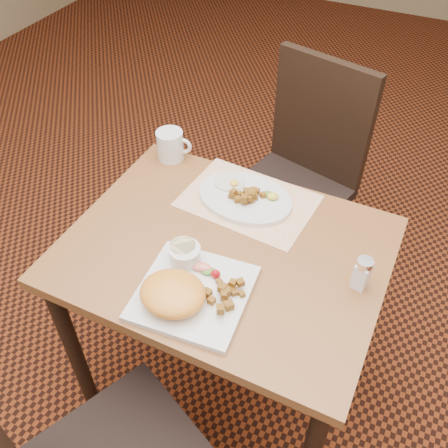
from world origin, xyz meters
TOP-DOWN VIEW (x-y plane):
  - ground at (0.00, 0.00)m, footprint 8.00×8.00m
  - table at (0.00, 0.00)m, footprint 0.90×0.70m
  - chair_far at (0.00, 0.71)m, footprint 0.51×0.52m
  - placemat at (-0.02, 0.21)m, footprint 0.42×0.31m
  - plate_square at (0.00, -0.19)m, footprint 0.30×0.30m
  - plate_oval at (-0.03, 0.21)m, footprint 0.32×0.25m
  - hollandaise_mound at (-0.03, -0.24)m, footprint 0.18×0.15m
  - ramekin at (-0.07, -0.10)m, footprint 0.09×0.09m
  - garnish_sq at (-0.00, -0.12)m, footprint 0.10×0.04m
  - fried_egg at (-0.10, 0.25)m, footprint 0.10×0.10m
  - garnish_ov at (0.05, 0.24)m, footprint 0.06×0.04m
  - salt_shaker at (0.38, 0.03)m, footprint 0.05×0.05m
  - coffee_mug at (-0.35, 0.31)m, footprint 0.12×0.09m
  - home_fries_sq at (0.08, -0.17)m, footprint 0.10×0.13m
  - home_fries_ov at (-0.02, 0.20)m, footprint 0.11×0.09m

SIDE VIEW (x-z plane):
  - ground at x=0.00m, z-range 0.00..0.00m
  - chair_far at x=0.00m, z-range 0.05..1.02m
  - table at x=0.00m, z-range 0.27..1.02m
  - placemat at x=-0.02m, z-range 0.75..0.75m
  - plate_square at x=0.00m, z-range 0.75..0.77m
  - plate_oval at x=-0.03m, z-range 0.75..0.77m
  - fried_egg at x=-0.10m, z-range 0.76..0.78m
  - garnish_sq at x=0.00m, z-range 0.76..0.79m
  - garnish_ov at x=0.05m, z-range 0.77..0.79m
  - home_fries_sq at x=0.08m, z-range 0.76..0.80m
  - home_fries_ov at x=-0.02m, z-range 0.77..0.80m
  - ramekin at x=-0.07m, z-range 0.77..0.82m
  - hollandaise_mound at x=-0.03m, z-range 0.76..0.83m
  - coffee_mug at x=-0.35m, z-range 0.75..0.85m
  - salt_shaker at x=0.38m, z-range 0.75..0.85m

